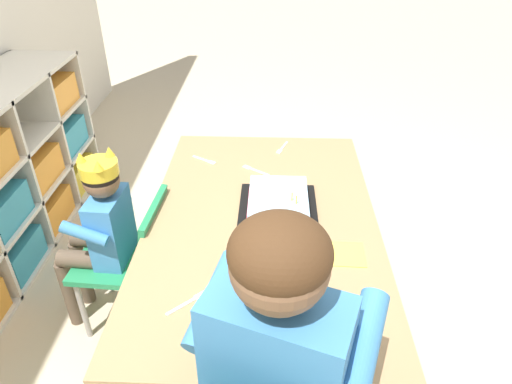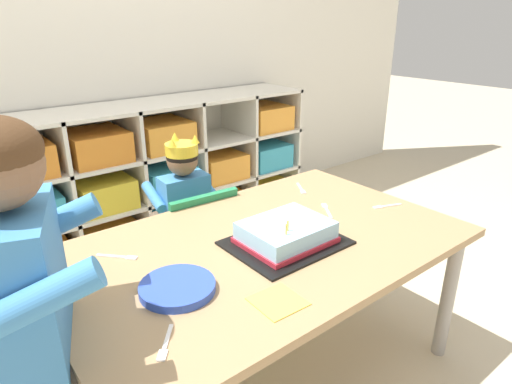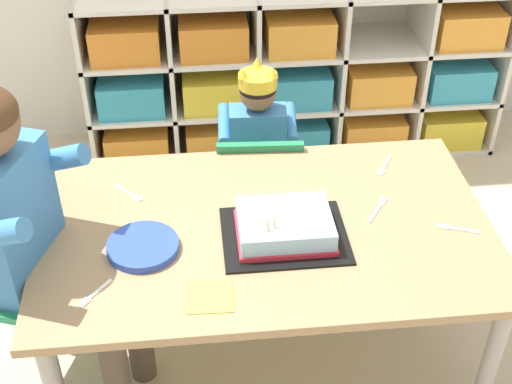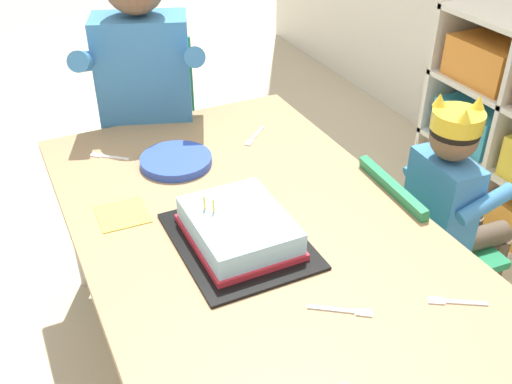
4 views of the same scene
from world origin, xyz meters
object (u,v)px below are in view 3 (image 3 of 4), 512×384
object	(u,v)px
adult_helper_seated	(29,223)
paper_plate_stack	(143,247)
birthday_cake_on_tray	(285,228)
activity_table	(265,239)
fork_beside_plate_stack	(456,229)
fork_near_child_seat	(378,208)
classroom_chair_blue	(259,181)
fork_by_napkin	(129,193)
fork_scattered_mid_table	(93,295)
classroom_chair_adult_side	(5,269)
child_with_crown	(257,133)
fork_at_table_front_edge	(384,166)

from	to	relation	value
adult_helper_seated	paper_plate_stack	xyz separation A→B (m)	(0.30, -0.00, -0.11)
adult_helper_seated	birthday_cake_on_tray	world-z (taller)	adult_helper_seated
activity_table	fork_beside_plate_stack	size ratio (longest dim) A/B	11.20
activity_table	fork_near_child_seat	distance (m)	0.37
classroom_chair_blue	fork_by_napkin	xyz separation A→B (m)	(-0.45, -0.32, 0.21)
fork_beside_plate_stack	fork_scattered_mid_table	distance (m)	1.08
classroom_chair_adult_side	adult_helper_seated	world-z (taller)	adult_helper_seated
classroom_chair_adult_side	birthday_cake_on_tray	world-z (taller)	classroom_chair_adult_side
classroom_chair_adult_side	adult_helper_seated	size ratio (longest dim) A/B	0.70
activity_table	fork_by_napkin	bearing A→B (deg)	154.15
fork_scattered_mid_table	adult_helper_seated	bearing A→B (deg)	83.92
classroom_chair_adult_side	paper_plate_stack	size ratio (longest dim) A/B	3.65
paper_plate_stack	fork_by_napkin	world-z (taller)	paper_plate_stack
activity_table	fork_by_napkin	world-z (taller)	fork_by_napkin
child_with_crown	fork_near_child_seat	world-z (taller)	child_with_crown
fork_at_table_front_edge	fork_near_child_seat	xyz separation A→B (m)	(-0.08, -0.22, 0.00)
fork_beside_plate_stack	fork_by_napkin	size ratio (longest dim) A/B	1.12
classroom_chair_blue	birthday_cake_on_tray	world-z (taller)	birthday_cake_on_tray
classroom_chair_adult_side	fork_by_napkin	distance (m)	0.44
classroom_chair_adult_side	fork_scattered_mid_table	world-z (taller)	classroom_chair_adult_side
fork_beside_plate_stack	fork_by_napkin	distance (m)	1.02
classroom_chair_blue	classroom_chair_adult_side	xyz separation A→B (m)	(-0.82, -0.55, 0.13)
child_with_crown	adult_helper_seated	bearing A→B (deg)	48.17
adult_helper_seated	fork_at_table_front_edge	bearing A→B (deg)	-53.59
adult_helper_seated	fork_scattered_mid_table	distance (m)	0.28
classroom_chair_adult_side	adult_helper_seated	bearing A→B (deg)	-90.00
birthday_cake_on_tray	classroom_chair_adult_side	bearing A→B (deg)	178.12
adult_helper_seated	fork_beside_plate_stack	xyz separation A→B (m)	(1.23, -0.01, -0.12)
adult_helper_seated	child_with_crown	bearing A→B (deg)	-25.91
activity_table	classroom_chair_adult_side	bearing A→B (deg)	-177.74
fork_near_child_seat	adult_helper_seated	bearing A→B (deg)	-49.17
fork_at_table_front_edge	fork_beside_plate_stack	world-z (taller)	same
classroom_chair_adult_side	fork_near_child_seat	world-z (taller)	classroom_chair_adult_side
classroom_chair_blue	fork_near_child_seat	bearing A→B (deg)	127.67
classroom_chair_blue	fork_beside_plate_stack	size ratio (longest dim) A/B	4.86
birthday_cake_on_tray	adult_helper_seated	bearing A→B (deg)	-178.97
classroom_chair_blue	fork_scattered_mid_table	distance (m)	0.96
classroom_chair_adult_side	fork_beside_plate_stack	xyz separation A→B (m)	(1.35, -0.05, 0.08)
classroom_chair_blue	adult_helper_seated	bearing A→B (deg)	43.68
fork_beside_plate_stack	paper_plate_stack	bearing A→B (deg)	-159.19
paper_plate_stack	fork_near_child_seat	distance (m)	0.73
classroom_chair_blue	paper_plate_stack	size ratio (longest dim) A/B	2.83
birthday_cake_on_tray	fork_near_child_seat	distance (m)	0.33
child_with_crown	fork_beside_plate_stack	xyz separation A→B (m)	(0.53, -0.71, 0.07)
child_with_crown	fork_scattered_mid_table	size ratio (longest dim) A/B	7.72
activity_table	fork_near_child_seat	xyz separation A→B (m)	(0.36, 0.04, 0.06)
fork_beside_plate_stack	fork_by_napkin	world-z (taller)	same
adult_helper_seated	fork_scattered_mid_table	xyz separation A→B (m)	(0.17, -0.18, -0.12)
birthday_cake_on_tray	paper_plate_stack	xyz separation A→B (m)	(-0.42, -0.02, -0.02)
fork_beside_plate_stack	fork_by_napkin	xyz separation A→B (m)	(-0.98, 0.28, 0.00)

